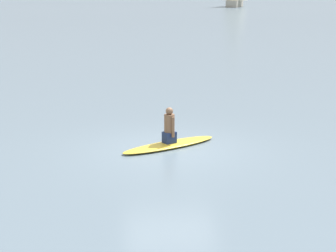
% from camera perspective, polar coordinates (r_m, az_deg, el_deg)
% --- Properties ---
extents(ground_plane, '(400.00, 400.00, 0.00)m').
position_cam_1_polar(ground_plane, '(16.02, 0.23, -2.28)').
color(ground_plane, slate).
extents(surfboard, '(2.01, 2.92, 0.11)m').
position_cam_1_polar(surfboard, '(16.30, 0.13, -1.79)').
color(surfboard, gold).
rests_on(surfboard, ground).
extents(person_paddler, '(0.41, 0.41, 0.98)m').
position_cam_1_polar(person_paddler, '(16.17, 0.13, -0.08)').
color(person_paddler, navy).
rests_on(person_paddler, surfboard).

